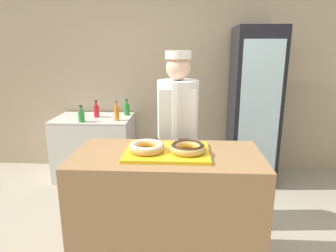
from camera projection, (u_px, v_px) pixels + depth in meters
wall_back at (176, 74)px, 4.13m from camera, size 8.00×0.06×2.70m
display_counter at (167, 213)px, 2.29m from camera, size 1.37×0.67×0.97m
serving_tray at (167, 152)px, 2.16m from camera, size 0.60×0.44×0.02m
donut_light_glaze at (147, 147)px, 2.14m from camera, size 0.26×0.26×0.06m
donut_chocolate_glaze at (187, 147)px, 2.12m from camera, size 0.26×0.26×0.06m
brownie_back_left at (153, 142)px, 2.31m from camera, size 0.08×0.08×0.03m
brownie_back_right at (184, 142)px, 2.30m from camera, size 0.08×0.08×0.03m
baker_person at (178, 138)px, 2.82m from camera, size 0.38×0.38×1.68m
beverage_fridge at (253, 107)px, 3.78m from camera, size 0.56×0.65×1.96m
chest_freezer at (95, 147)px, 4.04m from camera, size 1.00×0.68×0.82m
bottle_orange at (117, 113)px, 3.74m from camera, size 0.06×0.06×0.24m
bottle_red at (96, 111)px, 3.93m from camera, size 0.07×0.07×0.23m
bottle_green at (127, 109)px, 4.05m from camera, size 0.07×0.07×0.22m
bottle_green_b at (81, 116)px, 3.67m from camera, size 0.08×0.08×0.21m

